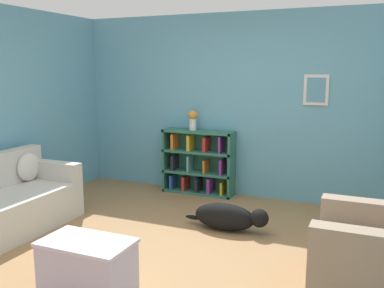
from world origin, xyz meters
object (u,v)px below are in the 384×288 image
vase (193,119)px  coffee_table (88,266)px  bookshelf (198,163)px  dog (228,217)px

vase → coffee_table: bearing=-82.9°
bookshelf → dog: (0.89, -1.26, -0.30)m
bookshelf → coffee_table: (0.30, -3.06, -0.21)m
bookshelf → dog: bearing=-54.7°
dog → vase: bearing=128.1°
bookshelf → coffee_table: bearing=-84.5°
coffee_table → vase: vase is taller
bookshelf → coffee_table: size_ratio=1.44×
coffee_table → dog: bearing=71.7°
coffee_table → dog: (0.59, 1.80, -0.09)m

